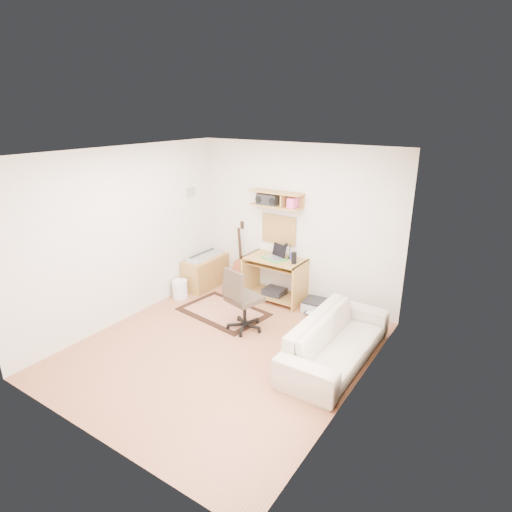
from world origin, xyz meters
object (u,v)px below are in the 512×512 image
Objects in this scene: desk at (275,279)px; task_chair at (245,299)px; sofa at (337,333)px; printer at (318,306)px; cabinet at (206,272)px.

task_chair is (0.15, -1.11, 0.11)m from desk.
task_chair reaches higher than sofa.
sofa is (0.78, -1.14, 0.30)m from printer.
printer is at bearing 74.67° from task_chair.
cabinet reaches higher than printer.
task_chair is at bearing -82.16° from desk.
task_chair is 1.36m from printer.
desk is 1.96m from sofa.
desk is 1.11× the size of cabinet.
task_chair is 1.45m from sofa.
desk reaches higher than cabinet.
task_chair is at bearing 89.10° from sofa.
cabinet is (-1.51, 0.93, -0.21)m from task_chair.
desk is at bearing 7.32° from cabinet.
printer is 0.23× the size of sofa.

